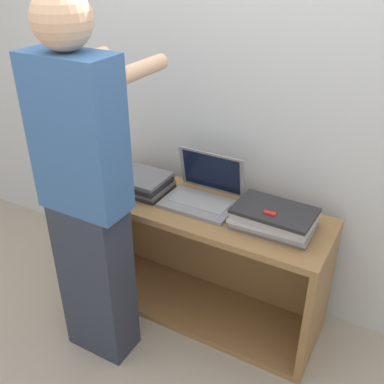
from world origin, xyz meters
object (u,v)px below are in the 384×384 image
(person, at_px, (87,197))
(laptop_stack_right, at_px, (274,218))
(laptop_stack_left, at_px, (135,181))
(laptop_open, at_px, (203,193))

(person, bearing_deg, laptop_stack_right, 33.08)
(laptop_stack_left, bearing_deg, person, -79.97)
(laptop_open, xyz_separation_m, person, (-0.32, -0.52, 0.15))
(laptop_open, height_order, person, person)
(laptop_open, distance_m, person, 0.63)
(laptop_open, xyz_separation_m, laptop_stack_right, (0.41, -0.05, 0.00))
(laptop_open, relative_size, person, 0.21)
(laptop_stack_right, xyz_separation_m, person, (-0.73, -0.48, 0.15))
(laptop_stack_right, relative_size, person, 0.22)
(laptop_stack_left, height_order, laptop_stack_right, laptop_stack_right)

